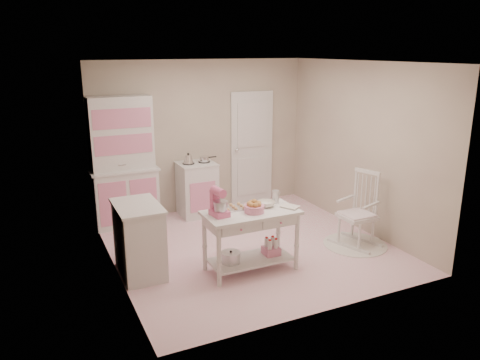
# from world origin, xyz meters

# --- Properties ---
(room_shell) EXTENTS (3.84, 3.84, 2.62)m
(room_shell) POSITION_xyz_m (0.00, 0.00, 1.65)
(room_shell) COLOR pink
(room_shell) RESTS_ON ground
(door) EXTENTS (0.82, 0.05, 2.04)m
(door) POSITION_xyz_m (0.95, 1.87, 1.02)
(door) COLOR silver
(door) RESTS_ON ground
(hutch) EXTENTS (1.06, 0.50, 2.08)m
(hutch) POSITION_xyz_m (-1.42, 1.66, 1.04)
(hutch) COLOR silver
(hutch) RESTS_ON ground
(stove) EXTENTS (0.62, 0.57, 0.92)m
(stove) POSITION_xyz_m (-0.22, 1.61, 0.46)
(stove) COLOR silver
(stove) RESTS_ON ground
(base_cabinet) EXTENTS (0.54, 0.84, 0.92)m
(base_cabinet) POSITION_xyz_m (-1.63, -0.15, 0.46)
(base_cabinet) COLOR silver
(base_cabinet) RESTS_ON ground
(lace_rug) EXTENTS (0.92, 0.92, 0.01)m
(lace_rug) POSITION_xyz_m (1.42, -0.59, 0.01)
(lace_rug) COLOR white
(lace_rug) RESTS_ON ground
(rocking_chair) EXTENTS (0.69, 0.84, 1.10)m
(rocking_chair) POSITION_xyz_m (1.42, -0.59, 0.55)
(rocking_chair) COLOR silver
(rocking_chair) RESTS_ON ground
(work_table) EXTENTS (1.20, 0.60, 0.80)m
(work_table) POSITION_xyz_m (-0.32, -0.65, 0.40)
(work_table) COLOR silver
(work_table) RESTS_ON ground
(stand_mixer) EXTENTS (0.24, 0.30, 0.34)m
(stand_mixer) POSITION_xyz_m (-0.74, -0.63, 0.97)
(stand_mixer) COLOR #D55A88
(stand_mixer) RESTS_ON work_table
(cookie_tray) EXTENTS (0.34, 0.24, 0.02)m
(cookie_tray) POSITION_xyz_m (-0.47, -0.47, 0.81)
(cookie_tray) COLOR silver
(cookie_tray) RESTS_ON work_table
(bread_basket) EXTENTS (0.25, 0.25, 0.09)m
(bread_basket) POSITION_xyz_m (-0.30, -0.70, 0.85)
(bread_basket) COLOR pink
(bread_basket) RESTS_ON work_table
(mixing_bowl) EXTENTS (0.23, 0.23, 0.07)m
(mixing_bowl) POSITION_xyz_m (-0.06, -0.57, 0.84)
(mixing_bowl) COLOR silver
(mixing_bowl) RESTS_ON work_table
(metal_pitcher) EXTENTS (0.10, 0.10, 0.17)m
(metal_pitcher) POSITION_xyz_m (0.12, -0.49, 0.89)
(metal_pitcher) COLOR silver
(metal_pitcher) RESTS_ON work_table
(recipe_book) EXTENTS (0.25, 0.28, 0.02)m
(recipe_book) POSITION_xyz_m (0.13, -0.77, 0.81)
(recipe_book) COLOR silver
(recipe_book) RESTS_ON work_table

